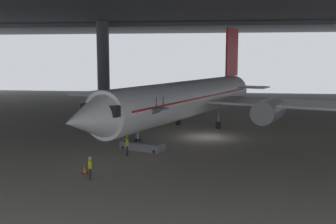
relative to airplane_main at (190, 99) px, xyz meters
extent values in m
plane|color=gray|center=(2.26, -3.94, -3.61)|extent=(110.00, 110.00, 0.00)
cylinder|color=#4C4F54|center=(-16.99, 23.15, 3.64)|extent=(2.14, 2.14, 14.50)
cube|color=#38383D|center=(2.26, 9.81, 11.49)|extent=(121.00, 99.00, 1.20)
cube|color=#4C4F54|center=(2.26, 26.31, 10.49)|extent=(115.50, 0.50, 0.70)
cylinder|color=white|center=(-0.23, -0.60, 0.02)|extent=(14.71, 29.79, 4.07)
cone|color=white|center=(-6.35, -16.47, 0.02)|extent=(5.48, 5.99, 3.99)
cube|color=black|center=(-5.42, -14.07, 0.53)|extent=(4.25, 3.90, 0.90)
cone|color=white|center=(5.89, 15.28, 0.43)|extent=(5.57, 7.32, 3.46)
cube|color=red|center=(4.96, 12.87, 5.39)|extent=(1.82, 4.23, 6.66)
cube|color=white|center=(7.22, 10.81, 0.63)|extent=(6.03, 4.97, 0.16)
cube|color=white|center=(1.90, 12.86, 0.63)|extent=(6.03, 4.97, 0.16)
cube|color=white|center=(11.38, 0.20, -0.38)|extent=(18.55, 13.03, 0.24)
cylinder|color=#9EA3A8|center=(8.68, -1.14, -1.10)|extent=(4.26, 5.85, 2.52)
cube|color=white|center=(-8.31, 7.78, -0.38)|extent=(18.55, 13.03, 0.24)
cylinder|color=#9EA3A8|center=(-7.20, 4.98, -1.10)|extent=(4.26, 5.85, 2.52)
cube|color=red|center=(-0.23, -0.60, 0.33)|extent=(13.99, 27.75, 0.16)
cylinder|color=#9EA3A8|center=(-3.89, -10.10, -2.36)|extent=(0.20, 0.20, 1.15)
cylinder|color=black|center=(-3.89, -10.10, -3.16)|extent=(0.60, 0.95, 0.90)
cylinder|color=#9EA3A8|center=(3.29, 1.22, -2.36)|extent=(0.20, 0.20, 1.15)
cylinder|color=black|center=(3.29, 1.22, -3.16)|extent=(0.60, 0.95, 0.90)
cylinder|color=#9EA3A8|center=(-1.63, 3.11, -2.36)|extent=(0.20, 0.20, 1.15)
cylinder|color=black|center=(-1.63, 3.11, -3.16)|extent=(0.60, 0.95, 0.90)
cube|color=slate|center=(-3.39, -10.49, -3.26)|extent=(4.28, 2.84, 0.70)
cube|color=slate|center=(-3.39, -10.49, -1.34)|extent=(3.94, 2.55, 3.23)
cube|color=slate|center=(-1.68, -11.15, 0.23)|extent=(1.49, 1.61, 0.12)
cylinder|color=black|center=(-1.47, -10.59, 0.73)|extent=(0.06, 0.06, 1.00)
cylinder|color=black|center=(-1.90, -11.71, 0.73)|extent=(0.06, 0.06, 1.00)
cylinder|color=black|center=(-1.60, -10.43, -3.46)|extent=(0.32, 0.22, 0.30)
cylinder|color=black|center=(-2.11, -11.74, -3.46)|extent=(0.32, 0.22, 0.30)
cylinder|color=black|center=(-4.67, -9.25, -3.46)|extent=(0.32, 0.22, 0.30)
cylinder|color=black|center=(-5.17, -10.55, -3.46)|extent=(0.32, 0.22, 0.30)
cylinder|color=#232838|center=(-5.07, -20.00, -3.20)|extent=(0.14, 0.14, 0.82)
cylinder|color=#232838|center=(-5.12, -19.82, -3.20)|extent=(0.14, 0.14, 0.82)
cube|color=yellow|center=(-5.10, -19.91, -2.50)|extent=(0.31, 0.41, 0.58)
cylinder|color=yellow|center=(-5.04, -20.13, -2.47)|extent=(0.09, 0.09, 0.55)
cylinder|color=yellow|center=(-5.16, -19.69, -2.47)|extent=(0.09, 0.09, 0.55)
sphere|color=beige|center=(-5.10, -19.91, -2.09)|extent=(0.22, 0.22, 0.22)
cylinder|color=#232838|center=(-4.18, -13.07, -3.17)|extent=(0.14, 0.14, 0.88)
cylinder|color=#232838|center=(-4.21, -12.90, -3.17)|extent=(0.14, 0.14, 0.88)
cube|color=yellow|center=(-4.19, -12.98, -2.42)|extent=(0.29, 0.40, 0.62)
cylinder|color=yellow|center=(-4.15, -13.21, -2.39)|extent=(0.09, 0.09, 0.59)
cylinder|color=yellow|center=(-4.24, -12.76, -2.39)|extent=(0.09, 0.09, 0.59)
sphere|color=#8C6647|center=(-4.19, -12.98, -1.98)|extent=(0.24, 0.24, 0.24)
cube|color=black|center=(-6.01, -18.40, -3.59)|extent=(0.36, 0.36, 0.04)
cone|color=orange|center=(-6.01, -18.40, -3.29)|extent=(0.30, 0.30, 0.56)
camera|label=1|loc=(3.63, -45.34, 4.59)|focal=43.01mm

